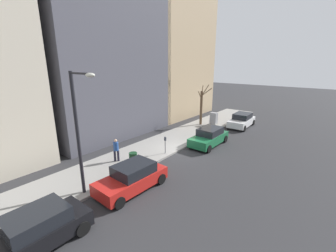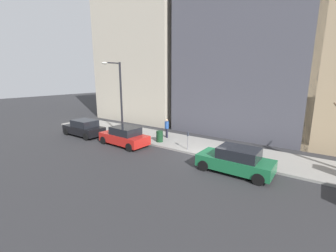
{
  "view_description": "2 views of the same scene",
  "coord_description": "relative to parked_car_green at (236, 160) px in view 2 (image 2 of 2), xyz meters",
  "views": [
    {
      "loc": [
        -9.82,
        14.14,
        7.05
      ],
      "look_at": [
        1.63,
        -0.4,
        1.75
      ],
      "focal_mm": 24.0,
      "sensor_mm": 36.0,
      "label": 1
    },
    {
      "loc": [
        -13.26,
        -6.62,
        5.44
      ],
      "look_at": [
        0.14,
        3.02,
        1.79
      ],
      "focal_mm": 24.0,
      "sensor_mm": 36.0,
      "label": 2
    }
  ],
  "objects": [
    {
      "name": "parked_car_green",
      "position": [
        0.0,
        0.0,
        0.0
      ],
      "size": [
        1.92,
        4.2,
        1.52
      ],
      "rotation": [
        0.0,
        0.0,
        0.0
      ],
      "color": "#196038",
      "rests_on": "ground"
    },
    {
      "name": "trash_bin",
      "position": [
        2.03,
        7.11,
        -0.14
      ],
      "size": [
        0.56,
        0.56,
        0.9
      ],
      "primitive_type": "cylinder",
      "color": "#14381E",
      "rests_on": "sidewalk"
    },
    {
      "name": "ground_plane",
      "position": [
        1.13,
        2.7,
        -0.74
      ],
      "size": [
        120.0,
        120.0,
        0.0
      ],
      "primitive_type": "plane",
      "color": "#2B2B2D"
    },
    {
      "name": "parked_car_black",
      "position": [
        -0.14,
        14.37,
        0.0
      ],
      "size": [
        1.94,
        4.21,
        1.52
      ],
      "rotation": [
        0.0,
        0.0,
        -0.0
      ],
      "color": "black",
      "rests_on": "ground"
    },
    {
      "name": "parked_car_red",
      "position": [
        -0.01,
        9.11,
        0.0
      ],
      "size": [
        2.06,
        4.27,
        1.52
      ],
      "rotation": [
        0.0,
        0.0,
        -0.04
      ],
      "color": "red",
      "rests_on": "ground"
    },
    {
      "name": "pedestrian_near_meter",
      "position": [
        3.45,
        7.41,
        0.35
      ],
      "size": [
        0.36,
        0.36,
        1.66
      ],
      "rotation": [
        0.0,
        0.0,
        4.01
      ],
      "color": "#1E1E2D",
      "rests_on": "sidewalk"
    },
    {
      "name": "parking_meter",
      "position": [
        1.58,
        4.15,
        0.24
      ],
      "size": [
        0.14,
        0.1,
        1.35
      ],
      "color": "slate",
      "rests_on": "sidewalk"
    },
    {
      "name": "streetlamp",
      "position": [
        1.42,
        11.14,
        3.28
      ],
      "size": [
        1.97,
        0.32,
        6.5
      ],
      "color": "black",
      "rests_on": "sidewalk"
    },
    {
      "name": "sidewalk",
      "position": [
        3.13,
        2.7,
        -0.66
      ],
      "size": [
        4.0,
        36.0,
        0.15
      ],
      "primitive_type": "cube",
      "color": "gray",
      "rests_on": "ground"
    },
    {
      "name": "office_tower_right",
      "position": [
        12.34,
        15.67,
        13.41
      ],
      "size": [
        11.41,
        11.41,
        28.28
      ],
      "primitive_type": "cube",
      "color": "#BCB29E",
      "rests_on": "ground"
    },
    {
      "name": "office_block_center",
      "position": [
        12.77,
        3.01,
        10.77
      ],
      "size": [
        12.27,
        12.27,
        23.01
      ],
      "primitive_type": "cube",
      "color": "#4C4C56",
      "rests_on": "ground"
    }
  ]
}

